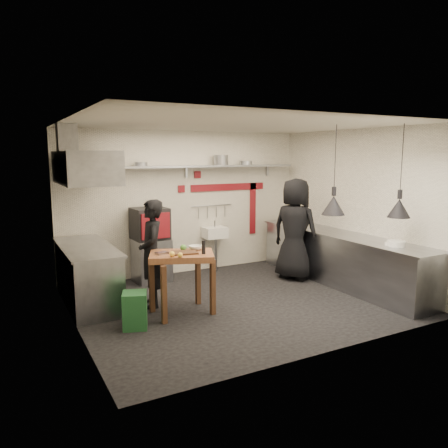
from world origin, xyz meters
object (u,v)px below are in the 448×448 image
green_bin (135,310)px  chef_left (152,253)px  combi_oven (150,224)px  prep_table (182,283)px  oven_stand (152,260)px  chef_right (295,229)px

green_bin → chef_left: bearing=55.9°
combi_oven → chef_left: size_ratio=0.36×
prep_table → oven_stand: bearing=107.5°
oven_stand → chef_right: (2.45, -1.11, 0.56)m
chef_right → green_bin: bearing=81.5°
green_bin → chef_right: chef_right is taller
oven_stand → chef_right: 2.75m
chef_left → chef_right: size_ratio=0.87×
combi_oven → green_bin: 2.40m
chef_left → chef_right: chef_right is taller
oven_stand → green_bin: size_ratio=1.60×
oven_stand → combi_oven: (-0.02, 0.01, 0.69)m
prep_table → chef_left: bearing=139.3°
prep_table → chef_left: (-0.27, 0.54, 0.37)m
chef_left → chef_right: (2.88, 0.17, 0.12)m
green_bin → combi_oven: bearing=65.8°
oven_stand → combi_oven: combi_oven is taller
combi_oven → prep_table: (-0.13, -1.83, -0.63)m
combi_oven → chef_left: 1.38m
green_bin → chef_left: (0.51, 0.76, 0.58)m
green_bin → chef_left: chef_left is taller
oven_stand → chef_right: size_ratio=0.42×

